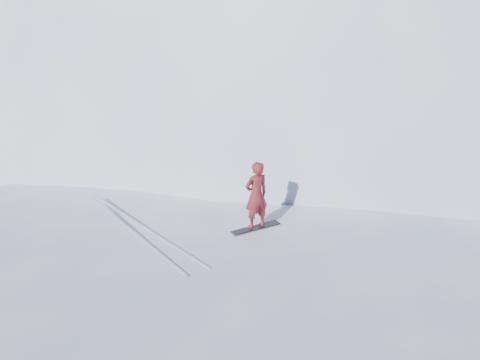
# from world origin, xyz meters

# --- Properties ---
(near_ridge) EXTENTS (36.00, 28.00, 4.80)m
(near_ridge) POSITION_xyz_m (1.00, 3.00, 0.00)
(near_ridge) COLOR white
(near_ridge) RESTS_ON ground
(summit_peak) EXTENTS (60.00, 56.00, 56.00)m
(summit_peak) POSITION_xyz_m (22.00, 26.00, 0.00)
(summit_peak) COLOR white
(summit_peak) RESTS_ON ground
(peak_shoulder) EXTENTS (28.00, 24.00, 18.00)m
(peak_shoulder) POSITION_xyz_m (10.00, 20.00, 0.00)
(peak_shoulder) COLOR white
(peak_shoulder) RESTS_ON ground
(wind_bumps) EXTENTS (16.00, 14.40, 1.00)m
(wind_bumps) POSITION_xyz_m (-0.56, 2.12, 0.00)
(wind_bumps) COLOR white
(wind_bumps) RESTS_ON ground
(snowboard) EXTENTS (1.50, 0.38, 0.02)m
(snowboard) POSITION_xyz_m (1.10, 3.93, 2.41)
(snowboard) COLOR black
(snowboard) RESTS_ON near_ridge
(snowboarder) EXTENTS (0.74, 0.51, 1.93)m
(snowboarder) POSITION_xyz_m (1.10, 3.93, 3.39)
(snowboarder) COLOR maroon
(snowboarder) RESTS_ON snowboard
(board_tracks) EXTENTS (1.67, 5.93, 0.04)m
(board_tracks) POSITION_xyz_m (-1.87, 5.32, 2.42)
(board_tracks) COLOR silver
(board_tracks) RESTS_ON ground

